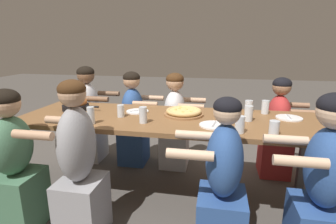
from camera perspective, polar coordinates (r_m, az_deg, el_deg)
name	(u,v)px	position (r m, az deg, el deg)	size (l,w,h in m)	color
ground_plane	(168,195)	(2.71, 0.00, -17.54)	(18.00, 18.00, 0.00)	#514C47
dining_table	(168,125)	(2.40, 0.00, -2.84)	(2.73, 0.88, 0.80)	brown
pizza_board_main	(184,112)	(2.45, 3.43, -0.02)	(0.37, 0.37, 0.06)	#996B42
skillet_bowl	(76,104)	(2.80, -19.48, 1.71)	(0.38, 0.26, 0.15)	black
empty_plate_a	(214,125)	(2.17, 9.97, -2.85)	(0.24, 0.24, 0.02)	white
empty_plate_b	(229,118)	(2.41, 13.08, -1.20)	(0.21, 0.21, 0.02)	white
empty_plate_c	(289,118)	(2.58, 24.85, -1.17)	(0.23, 0.23, 0.02)	white
empty_plate_d	(137,111)	(2.58, -6.66, 0.14)	(0.22, 0.22, 0.02)	white
drinking_glass_a	(265,108)	(2.66, 20.38, 0.83)	(0.07, 0.07, 0.13)	silver
drinking_glass_b	(91,116)	(2.27, -16.43, -0.95)	(0.06, 0.06, 0.15)	silver
drinking_glass_c	(143,116)	(2.21, -5.42, -0.86)	(0.07, 0.07, 0.14)	silver
drinking_glass_d	(240,125)	(2.03, 15.35, -2.84)	(0.07, 0.07, 0.13)	silver
drinking_glass_e	(121,112)	(2.43, -10.24, 0.10)	(0.06, 0.06, 0.11)	silver
drinking_glass_f	(249,114)	(2.36, 17.14, -0.51)	(0.07, 0.07, 0.13)	silver
drinking_glass_g	(274,129)	(2.07, 22.08, -3.43)	(0.07, 0.07, 0.11)	silver
drinking_glass_h	(249,107)	(2.69, 17.15, 1.12)	(0.08, 0.08, 0.11)	silver
diner_near_midright	(222,189)	(1.85, 11.68, -16.08)	(0.51, 0.40, 1.13)	#2D5193
diner_near_midleft	(79,169)	(2.07, -18.84, -11.71)	(0.51, 0.40, 1.21)	#99999E
diner_far_left	(89,117)	(3.42, -16.75, -1.09)	(0.51, 0.40, 1.18)	silver
diner_near_left	(15,166)	(2.38, -30.34, -10.15)	(0.51, 0.40, 1.13)	#477556
diner_far_midleft	(133,122)	(3.21, -7.56, -2.18)	(0.51, 0.40, 1.13)	#2D5193
diner_far_center	(175,124)	(3.09, 1.52, -2.72)	(0.51, 0.40, 1.13)	silver
diner_near_right	(321,193)	(1.94, 30.43, -14.95)	(0.51, 0.40, 1.18)	#2D5193
diner_far_right	(277,132)	(3.13, 22.68, -3.99)	(0.51, 0.40, 1.10)	#B22D2D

